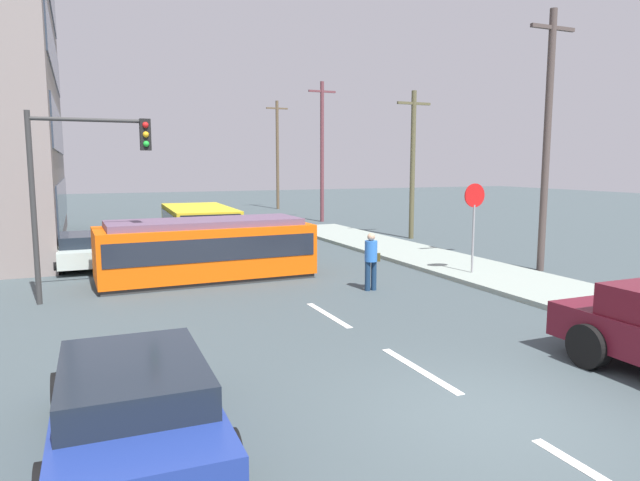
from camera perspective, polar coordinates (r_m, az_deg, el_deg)
The scene contains 17 objects.
ground_plane at distance 17.41m, azimuth -4.53°, elevation -4.33°, with size 120.00×120.00×0.00m, color #3E4B4F.
sidewalk_curb_right at distance 17.58m, azimuth 21.60°, elevation -4.51°, with size 3.20×36.00×0.14m, color #909E94.
lane_stripe_1 at distance 10.42m, azimuth 9.98°, elevation -12.72°, with size 0.16×2.40×0.01m, color silver.
lane_stripe_2 at distance 13.78m, azimuth 0.82°, elevation -7.52°, with size 0.16×2.40×0.01m, color silver.
lane_stripe_3 at distance 24.47m, azimuth -10.08°, elevation -0.92°, with size 0.16×2.40×0.01m, color silver.
lane_stripe_4 at distance 30.30m, azimuth -12.65°, elevation 0.65°, with size 0.16×2.40×0.01m, color silver.
streetcar_tram at distance 18.15m, azimuth -11.46°, elevation -0.80°, with size 6.64×2.70×1.91m.
city_bus at distance 24.26m, azimuth -12.08°, elevation 1.47°, with size 2.72×5.84×1.84m.
pedestrian_crossing at distance 16.30m, azimuth 5.18°, elevation -1.79°, with size 0.51×0.36×1.67m.
parked_sedan_near at distance 7.86m, azimuth -18.30°, elevation -15.11°, with size 2.15×4.50×1.19m.
parked_sedan_mid at distance 21.76m, azimuth -22.54°, elevation -0.81°, with size 2.09×4.18×1.19m.
stop_sign at distance 18.72m, azimuth 15.29°, elevation 3.05°, with size 0.76×0.07×2.88m.
traffic_light_mast at distance 16.09m, azimuth -22.87°, elevation 6.66°, with size 3.04×0.33×4.97m.
utility_pole_near at distance 20.55m, azimuth 21.94°, elevation 9.59°, with size 1.80×0.24×8.62m.
utility_pole_mid at distance 27.95m, azimuth 9.33°, elevation 7.82°, with size 1.80×0.24×7.11m.
utility_pole_far at distance 35.85m, azimuth 0.21°, elevation 9.15°, with size 1.80×0.24×8.70m.
utility_pole_distant at distance 46.32m, azimuth -4.32°, elevation 8.78°, with size 1.80×0.24×8.67m.
Camera 1 is at (-5.39, -6.16, 3.62)m, focal length 31.70 mm.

